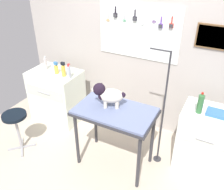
{
  "coord_description": "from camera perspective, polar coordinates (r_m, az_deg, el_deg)",
  "views": [
    {
      "loc": [
        1.24,
        -1.96,
        2.56
      ],
      "look_at": [
        0.1,
        0.21,
        1.09
      ],
      "focal_mm": 39.31,
      "sensor_mm": 36.0,
      "label": 1
    }
  ],
  "objects": [
    {
      "name": "grooming_table",
      "position": [
        3.04,
        0.67,
        -4.94
      ],
      "size": [
        0.99,
        0.6,
        0.87
      ],
      "color": "#2D2D33",
      "rests_on": "ground"
    },
    {
      "name": "grooming_arm",
      "position": [
        3.15,
        11.56,
        -4.72
      ],
      "size": [
        0.3,
        0.11,
        1.61
      ],
      "color": "#2D2D33",
      "rests_on": "ground"
    },
    {
      "name": "ground",
      "position": [
        3.46,
        -3.28,
        -17.19
      ],
      "size": [
        4.4,
        4.0,
        0.04
      ],
      "primitive_type": "cube",
      "color": "#C2B29D"
    },
    {
      "name": "soda_bottle",
      "position": [
        3.08,
        19.87,
        -1.84
      ],
      "size": [
        0.07,
        0.07,
        0.28
      ],
      "color": "#306737",
      "rests_on": "cabinet_right"
    },
    {
      "name": "conditioner_bottle",
      "position": [
        4.11,
        -15.21,
        7.02
      ],
      "size": [
        0.05,
        0.05,
        0.23
      ],
      "color": "#B9AEAD",
      "rests_on": "counter_left"
    },
    {
      "name": "supply_tray",
      "position": [
        3.18,
        23.21,
        -3.92
      ],
      "size": [
        0.24,
        0.18,
        0.04
      ],
      "color": "#376FB7",
      "rests_on": "cabinet_right"
    },
    {
      "name": "cabinet_right",
      "position": [
        3.45,
        20.95,
        -9.61
      ],
      "size": [
        0.68,
        0.54,
        0.85
      ],
      "color": "silver",
      "rests_on": "ground"
    },
    {
      "name": "spray_bottle_tall",
      "position": [
        3.74,
        -10.03,
        5.29
      ],
      "size": [
        0.06,
        0.06,
        0.24
      ],
      "color": "#AAB3BE",
      "rests_on": "counter_left"
    },
    {
      "name": "counter_left",
      "position": [
        4.23,
        -12.65,
        -0.06
      ],
      "size": [
        0.8,
        0.58,
        0.87
      ],
      "color": "silver",
      "rests_on": "ground"
    },
    {
      "name": "shampoo_bottle",
      "position": [
        3.93,
        -12.85,
        5.98
      ],
      "size": [
        0.06,
        0.06,
        0.19
      ],
      "color": "gold",
      "rests_on": "counter_left"
    },
    {
      "name": "pump_bottle_white",
      "position": [
        3.81,
        -11.23,
        5.68
      ],
      "size": [
        0.06,
        0.06,
        0.23
      ],
      "color": "gold",
      "rests_on": "counter_left"
    },
    {
      "name": "rear_wall_panel",
      "position": [
        3.73,
        6.31,
        8.82
      ],
      "size": [
        4.0,
        0.11,
        2.3
      ],
      "color": "#B2AAA4",
      "rests_on": "ground"
    },
    {
      "name": "dog",
      "position": [
        2.97,
        -0.99,
        0.12
      ],
      "size": [
        0.41,
        0.29,
        0.31
      ],
      "color": "beige",
      "rests_on": "grooming_table"
    },
    {
      "name": "stool",
      "position": [
        3.67,
        -21.55,
        -5.64
      ],
      "size": [
        0.33,
        0.33,
        0.61
      ],
      "color": "#9E9EA3",
      "rests_on": "ground"
    }
  ]
}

